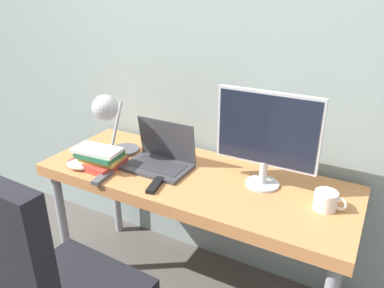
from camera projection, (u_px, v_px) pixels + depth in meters
wall_back at (227, 47)px, 1.90m from camera, size 8.00×0.05×2.60m
desk at (194, 188)px, 1.87m from camera, size 1.56×0.58×0.73m
laptop at (160, 158)px, 1.90m from camera, size 0.33×0.22×0.23m
monitor at (267, 134)px, 1.65m from camera, size 0.47×0.16×0.45m
desk_lamp at (109, 115)px, 1.91m from camera, size 0.16×0.27×0.36m
book_stack at (99, 158)px, 1.91m from camera, size 0.27×0.20×0.11m
tv_remote at (103, 177)px, 1.80m from camera, size 0.06×0.14×0.02m
media_remote at (155, 185)px, 1.73m from camera, size 0.07×0.14×0.02m
mug at (326, 201)px, 1.55m from camera, size 0.13×0.10×0.08m
game_controller at (78, 165)px, 1.90m from camera, size 0.13×0.09×0.04m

